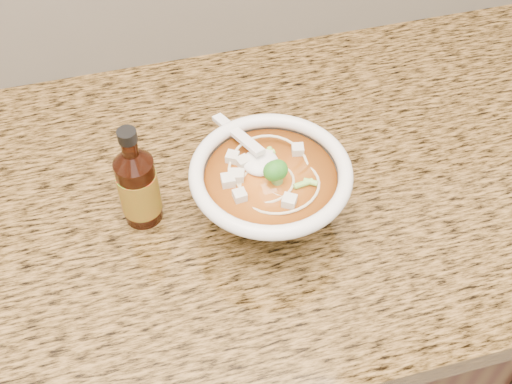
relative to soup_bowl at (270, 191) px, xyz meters
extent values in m
cube|color=black|center=(-0.20, 0.07, -0.52)|extent=(4.00, 0.65, 0.86)
cube|color=olive|center=(-0.20, 0.07, -0.07)|extent=(4.00, 0.68, 0.04)
cylinder|color=white|center=(0.00, 0.00, -0.05)|extent=(0.09, 0.09, 0.01)
torus|color=white|center=(0.00, 0.00, 0.04)|extent=(0.22, 0.22, 0.02)
torus|color=beige|center=(0.01, -0.02, 0.03)|extent=(0.13, 0.13, 0.00)
torus|color=beige|center=(0.01, 0.01, 0.03)|extent=(0.10, 0.10, 0.00)
torus|color=beige|center=(0.01, 0.02, 0.03)|extent=(0.12, 0.12, 0.00)
torus|color=beige|center=(-0.01, -0.01, 0.03)|extent=(0.09, 0.09, 0.00)
torus|color=beige|center=(0.01, 0.00, 0.02)|extent=(0.09, 0.09, 0.00)
torus|color=beige|center=(0.00, -0.01, 0.02)|extent=(0.13, 0.13, 0.00)
torus|color=beige|center=(-0.01, 0.01, 0.02)|extent=(0.12, 0.12, 0.00)
torus|color=beige|center=(0.01, 0.01, 0.02)|extent=(0.11, 0.11, 0.00)
torus|color=beige|center=(0.01, -0.01, 0.02)|extent=(0.14, 0.14, 0.00)
cube|color=silver|center=(0.03, 0.03, 0.04)|extent=(0.02, 0.02, 0.01)
cube|color=silver|center=(0.03, -0.04, 0.04)|extent=(0.02, 0.02, 0.02)
cube|color=silver|center=(-0.02, -0.04, 0.04)|extent=(0.02, 0.02, 0.02)
cube|color=silver|center=(0.04, -0.01, 0.04)|extent=(0.02, 0.02, 0.02)
cube|color=silver|center=(0.01, 0.06, 0.04)|extent=(0.02, 0.02, 0.02)
cube|color=silver|center=(0.04, -0.04, 0.04)|extent=(0.02, 0.02, 0.02)
cube|color=silver|center=(-0.02, -0.02, 0.04)|extent=(0.03, 0.03, 0.02)
cube|color=silver|center=(0.01, -0.04, 0.04)|extent=(0.02, 0.02, 0.02)
cube|color=silver|center=(-0.03, -0.02, 0.04)|extent=(0.02, 0.02, 0.01)
ellipsoid|color=#196014|center=(0.01, -0.01, 0.05)|extent=(0.04, 0.04, 0.04)
cylinder|color=#91DE55|center=(0.03, -0.02, 0.04)|extent=(0.02, 0.01, 0.01)
cylinder|color=#91DE55|center=(-0.06, 0.01, 0.04)|extent=(0.02, 0.02, 0.01)
cylinder|color=#91DE55|center=(0.04, 0.03, 0.04)|extent=(0.02, 0.02, 0.01)
cylinder|color=#91DE55|center=(0.02, -0.06, 0.04)|extent=(0.02, 0.02, 0.01)
ellipsoid|color=white|center=(-0.01, 0.02, 0.04)|extent=(0.05, 0.05, 0.02)
cube|color=white|center=(-0.03, 0.08, 0.04)|extent=(0.05, 0.11, 0.03)
cylinder|color=#361207|center=(-0.17, 0.04, 0.00)|extent=(0.06, 0.06, 0.11)
cylinder|color=#361207|center=(-0.17, 0.04, 0.09)|extent=(0.02, 0.02, 0.02)
cylinder|color=black|center=(-0.17, 0.04, 0.11)|extent=(0.03, 0.03, 0.02)
cylinder|color=red|center=(-0.17, 0.04, 0.00)|extent=(0.06, 0.06, 0.07)
camera|label=1|loc=(-0.16, -0.53, 0.66)|focal=45.00mm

